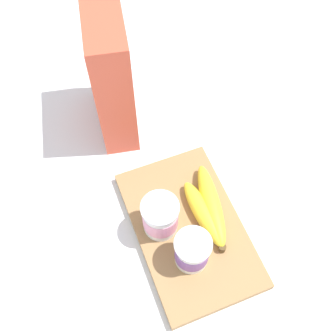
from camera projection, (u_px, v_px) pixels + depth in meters
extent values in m
plane|color=white|center=(188.00, 231.00, 0.82)|extent=(2.40, 2.40, 0.00)
cube|color=#A37A4C|center=(189.00, 229.00, 0.81)|extent=(0.33, 0.20, 0.02)
cube|color=#D85138|center=(111.00, 74.00, 0.84)|extent=(0.21, 0.11, 0.30)
cylinder|color=white|center=(192.00, 252.00, 0.74)|extent=(0.06, 0.06, 0.08)
cylinder|color=#7A4C99|center=(192.00, 252.00, 0.74)|extent=(0.06, 0.06, 0.04)
cylinder|color=silver|center=(193.00, 244.00, 0.70)|extent=(0.07, 0.07, 0.00)
cylinder|color=white|center=(160.00, 217.00, 0.77)|extent=(0.07, 0.07, 0.08)
cylinder|color=pink|center=(160.00, 217.00, 0.77)|extent=(0.07, 0.07, 0.05)
cylinder|color=silver|center=(160.00, 207.00, 0.73)|extent=(0.07, 0.07, 0.00)
ellipsoid|color=yellow|center=(211.00, 204.00, 0.81)|extent=(0.18, 0.07, 0.04)
ellipsoid|color=yellow|center=(203.00, 213.00, 0.80)|extent=(0.15, 0.05, 0.03)
cylinder|color=brown|center=(222.00, 248.00, 0.77)|extent=(0.01, 0.01, 0.02)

